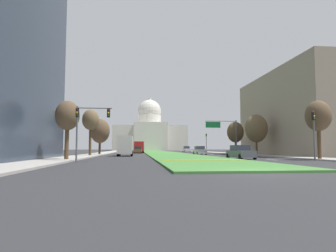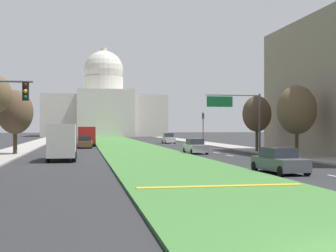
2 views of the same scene
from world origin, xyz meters
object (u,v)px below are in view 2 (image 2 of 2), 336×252
at_px(overhead_guide_sign, 239,111).
at_px(sedan_lead_stopped, 279,161).
at_px(sedan_distant, 85,142).
at_px(box_truck_delivery, 62,141).
at_px(traffic_light_far_right, 203,124).
at_px(capitol_building, 104,109).
at_px(street_tree_right_far, 257,114).
at_px(street_tree_right_mid, 297,110).
at_px(sedan_far_horizon, 169,139).
at_px(street_tree_left_far, 15,112).
at_px(sedan_midblock, 195,147).
at_px(city_bus, 87,134).

bearing_deg(overhead_guide_sign, sedan_lead_stopped, -101.68).
relative_size(sedan_distant, box_truck_delivery, 0.68).
bearing_deg(overhead_guide_sign, traffic_light_far_right, 84.82).
bearing_deg(capitol_building, box_truck_delivery, -94.42).
height_order(traffic_light_far_right, street_tree_right_far, street_tree_right_far).
relative_size(street_tree_right_mid, street_tree_right_far, 1.06).
bearing_deg(sedan_far_horizon, box_truck_delivery, -112.94).
distance_m(overhead_guide_sign, street_tree_right_mid, 6.73).
xyz_separation_m(street_tree_left_far, box_truck_delivery, (5.14, -8.50, -2.79)).
distance_m(street_tree_right_mid, sedan_distant, 31.06).
height_order(street_tree_right_mid, sedan_midblock, street_tree_right_mid).
xyz_separation_m(street_tree_right_mid, box_truck_delivery, (-21.85, 0.22, -2.89)).
bearing_deg(traffic_light_far_right, street_tree_right_mid, -86.54).
bearing_deg(sedan_lead_stopped, street_tree_right_mid, 60.06).
bearing_deg(street_tree_right_mid, box_truck_delivery, 179.42).
height_order(traffic_light_far_right, city_bus, traffic_light_far_right).
distance_m(overhead_guide_sign, street_tree_right_far, 4.99).
distance_m(capitol_building, street_tree_left_far, 98.89).
relative_size(street_tree_right_far, box_truck_delivery, 1.02).
distance_m(sedan_lead_stopped, sedan_midblock, 21.59).
distance_m(sedan_midblock, box_truck_delivery, 16.05).
distance_m(capitol_building, traffic_light_far_right, 79.22).
relative_size(sedan_midblock, city_bus, 0.38).
height_order(sedan_distant, sedan_far_horizon, sedan_far_horizon).
distance_m(street_tree_left_far, sedan_midblock, 19.40).
height_order(capitol_building, traffic_light_far_right, capitol_building).
height_order(overhead_guide_sign, sedan_distant, overhead_guide_sign).
height_order(street_tree_left_far, sedan_far_horizon, street_tree_left_far).
bearing_deg(traffic_light_far_right, box_truck_delivery, -125.47).
distance_m(sedan_lead_stopped, city_bus, 47.03).
distance_m(sedan_distant, city_bus, 8.53).
bearing_deg(sedan_far_horizon, street_tree_right_far, -81.26).
bearing_deg(overhead_guide_sign, capitol_building, 95.55).
relative_size(overhead_guide_sign, sedan_distant, 1.50).
xyz_separation_m(traffic_light_far_right, sedan_distant, (-18.07, -4.83, -2.53)).
bearing_deg(street_tree_right_mid, street_tree_left_far, 162.10).
height_order(overhead_guide_sign, street_tree_right_mid, street_tree_right_mid).
bearing_deg(street_tree_right_mid, sedan_far_horizon, 97.33).
xyz_separation_m(capitol_building, traffic_light_far_right, (11.91, -78.14, -5.36)).
xyz_separation_m(traffic_light_far_right, street_tree_left_far, (-25.26, -19.75, 1.16)).
xyz_separation_m(sedan_lead_stopped, sedan_midblock, (-0.23, 21.59, 0.00)).
relative_size(capitol_building, sedan_lead_stopped, 7.95).
height_order(traffic_light_far_right, sedan_lead_stopped, traffic_light_far_right).
distance_m(street_tree_left_far, sedan_distant, 16.97).
distance_m(sedan_midblock, city_bus, 26.60).
distance_m(sedan_distant, sedan_far_horizon, 21.80).
relative_size(sedan_lead_stopped, sedan_distant, 1.08).
bearing_deg(sedan_distant, sedan_lead_stopped, -71.95).
xyz_separation_m(street_tree_right_far, box_truck_delivery, (-21.43, -8.99, -2.74)).
xyz_separation_m(overhead_guide_sign, sedan_distant, (-15.99, 18.08, -3.89)).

